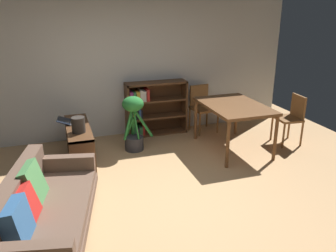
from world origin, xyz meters
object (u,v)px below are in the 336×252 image
(desk_speaker, at_px, (78,125))
(dining_table, at_px, (234,109))
(open_laptop, at_px, (72,121))
(dining_chair_near, at_px, (202,105))
(fabric_couch, at_px, (40,207))
(potted_floor_plant, at_px, (134,121))
(media_console, at_px, (80,144))
(bookshelf, at_px, (151,108))
(dining_chair_far, at_px, (292,116))

(desk_speaker, distance_m, dining_table, 2.57)
(open_laptop, relative_size, dining_chair_near, 0.50)
(fabric_couch, distance_m, potted_floor_plant, 2.47)
(media_console, distance_m, bookshelf, 1.71)
(dining_table, relative_size, dining_chair_far, 1.55)
(media_console, relative_size, dining_table, 0.94)
(media_console, height_order, bookshelf, bookshelf)
(open_laptop, distance_m, dining_table, 2.68)
(desk_speaker, relative_size, dining_chair_near, 0.26)
(dining_chair_far, bearing_deg, open_laptop, 171.40)
(dining_table, xyz_separation_m, dining_chair_near, (-0.12, 1.05, -0.22))
(open_laptop, xyz_separation_m, potted_floor_plant, (1.00, -0.00, -0.10))
(media_console, bearing_deg, desk_speaker, -90.93)
(desk_speaker, bearing_deg, dining_table, -0.49)
(dining_table, bearing_deg, dining_chair_near, 96.66)
(fabric_couch, bearing_deg, bookshelf, 52.73)
(potted_floor_plant, bearing_deg, dining_chair_far, -11.63)
(dining_table, height_order, dining_chair_near, dining_chair_near)
(dining_table, distance_m, dining_chair_near, 1.08)
(media_console, bearing_deg, dining_table, -6.69)
(open_laptop, xyz_separation_m, dining_chair_far, (3.77, -0.57, -0.11))
(open_laptop, bearing_deg, dining_chair_near, 12.38)
(fabric_couch, xyz_separation_m, open_laptop, (0.50, 1.95, 0.31))
(dining_chair_far, height_order, bookshelf, bookshelf)
(open_laptop, distance_m, desk_speaker, 0.49)
(desk_speaker, relative_size, dining_table, 0.17)
(open_laptop, bearing_deg, media_console, -70.54)
(fabric_couch, relative_size, dining_chair_far, 2.35)
(bookshelf, bearing_deg, media_console, -148.52)
(potted_floor_plant, relative_size, dining_chair_near, 1.06)
(media_console, relative_size, potted_floor_plant, 1.35)
(open_laptop, height_order, dining_chair_far, dining_chair_far)
(open_laptop, relative_size, bookshelf, 0.39)
(desk_speaker, bearing_deg, fabric_couch, -110.77)
(potted_floor_plant, bearing_deg, dining_table, -16.88)
(dining_chair_near, xyz_separation_m, dining_chair_far, (1.26, -1.12, -0.00))
(dining_table, height_order, dining_chair_far, dining_chair_far)
(potted_floor_plant, xyz_separation_m, dining_table, (1.63, -0.50, 0.21))
(potted_floor_plant, height_order, dining_table, potted_floor_plant)
(dining_table, xyz_separation_m, bookshelf, (-1.12, 1.19, -0.22))
(fabric_couch, bearing_deg, media_console, 72.18)
(fabric_couch, bearing_deg, potted_floor_plant, 52.48)
(fabric_couch, relative_size, bookshelf, 1.77)
(potted_floor_plant, bearing_deg, fabric_couch, -127.52)
(fabric_couch, xyz_separation_m, potted_floor_plant, (1.50, 1.95, 0.21))
(fabric_couch, relative_size, dining_chair_near, 2.30)
(open_laptop, bearing_deg, dining_table, -10.66)
(potted_floor_plant, bearing_deg, bookshelf, 53.46)
(dining_table, bearing_deg, open_laptop, 169.34)
(dining_chair_near, relative_size, bookshelf, 0.77)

